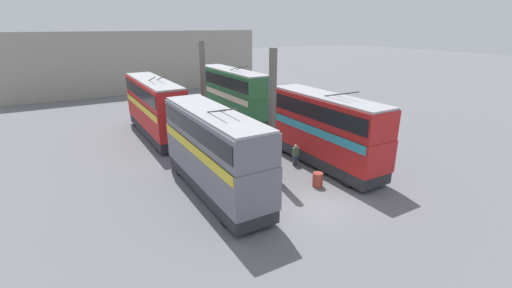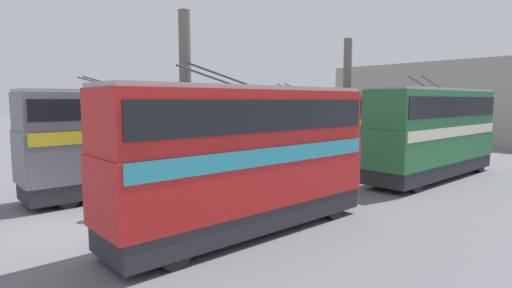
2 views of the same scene
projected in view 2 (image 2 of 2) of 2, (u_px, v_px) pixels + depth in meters
ground_plane at (70, 231)px, 14.10m from camera, size 240.00×240.00×0.00m
depot_back_wall at (484, 102)px, 39.51m from camera, size 0.50×36.00×8.77m
support_column_near at (186, 114)px, 16.87m from camera, size 0.89×0.89×8.31m
support_column_far at (346, 110)px, 24.41m from camera, size 0.89×0.89×8.31m
bus_left_near at (246, 151)px, 13.66m from camera, size 10.06×2.54×5.70m
bus_left_far at (435, 128)px, 23.18m from camera, size 11.50×2.54×5.89m
bus_right_mid at (134, 135)px, 19.87m from camera, size 10.22×2.54×5.69m
bus_right_far at (306, 124)px, 28.44m from camera, size 11.30×2.54×5.72m
person_by_right_row at (175, 176)px, 19.61m from camera, size 0.44×0.28×1.71m
person_by_left_row at (235, 196)px, 15.83m from camera, size 0.25×0.42×1.57m
oil_drum at (144, 217)px, 14.19m from camera, size 0.67×0.67×0.92m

